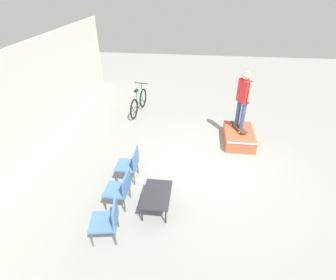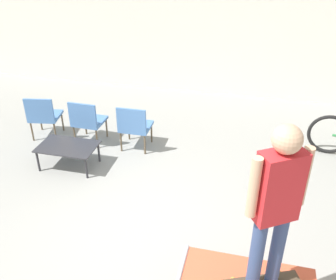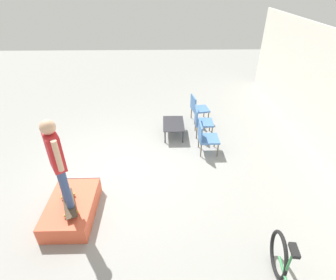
% 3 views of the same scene
% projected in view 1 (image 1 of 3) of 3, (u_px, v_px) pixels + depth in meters
% --- Properties ---
extents(ground_plane, '(24.00, 24.00, 0.00)m').
position_uv_depth(ground_plane, '(212.00, 167.00, 7.16)').
color(ground_plane, gray).
extents(house_wall_back, '(12.00, 0.06, 3.00)m').
position_uv_depth(house_wall_back, '(21.00, 108.00, 6.87)').
color(house_wall_back, white).
rests_on(house_wall_back, ground_plane).
extents(skate_ramp_box, '(1.41, 0.87, 0.39)m').
position_uv_depth(skate_ramp_box, '(239.00, 137.00, 8.17)').
color(skate_ramp_box, '#DB5638').
rests_on(skate_ramp_box, ground_plane).
extents(skateboard_on_ramp, '(0.82, 0.50, 0.07)m').
position_uv_depth(skateboard_on_ramp, '(238.00, 127.00, 8.14)').
color(skateboard_on_ramp, '#473828').
rests_on(skateboard_on_ramp, skate_ramp_box).
extents(person_skater, '(0.49, 0.37, 1.75)m').
position_uv_depth(person_skater, '(244.00, 96.00, 7.59)').
color(person_skater, '#384C7A').
rests_on(person_skater, skateboard_on_ramp).
extents(coffee_table, '(0.95, 0.61, 0.39)m').
position_uv_depth(coffee_table, '(157.00, 195.00, 5.74)').
color(coffee_table, '#2D2D33').
rests_on(coffee_table, ground_plane).
extents(patio_chair_left, '(0.60, 0.60, 0.86)m').
position_uv_depth(patio_chair_left, '(108.00, 219.00, 5.01)').
color(patio_chair_left, brown).
rests_on(patio_chair_left, ground_plane).
extents(patio_chair_center, '(0.53, 0.53, 0.86)m').
position_uv_depth(patio_chair_center, '(120.00, 188.00, 5.75)').
color(patio_chair_center, brown).
rests_on(patio_chair_center, ground_plane).
extents(patio_chair_right, '(0.52, 0.52, 0.86)m').
position_uv_depth(patio_chair_right, '(130.00, 163.00, 6.51)').
color(patio_chair_right, brown).
rests_on(patio_chair_right, ground_plane).
extents(bicycle, '(1.76, 0.52, 1.02)m').
position_uv_depth(bicycle, '(139.00, 103.00, 9.86)').
color(bicycle, black).
rests_on(bicycle, ground_plane).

